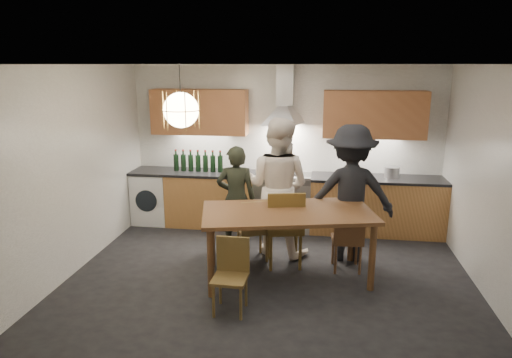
# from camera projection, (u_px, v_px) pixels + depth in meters

# --- Properties ---
(ground) EXTENTS (5.00, 5.00, 0.00)m
(ground) POSITION_uv_depth(u_px,v_px,m) (269.00, 282.00, 5.62)
(ground) COLOR black
(ground) RESTS_ON ground
(room_shell) EXTENTS (5.02, 4.52, 2.61)m
(room_shell) POSITION_uv_depth(u_px,v_px,m) (270.00, 145.00, 5.21)
(room_shell) COLOR white
(room_shell) RESTS_ON ground
(counter_run) EXTENTS (5.00, 0.62, 0.90)m
(counter_run) POSITION_uv_depth(u_px,v_px,m) (284.00, 201.00, 7.38)
(counter_run) COLOR tan
(counter_run) RESTS_ON ground
(range_stove) EXTENTS (0.90, 0.60, 0.92)m
(range_stove) POSITION_uv_depth(u_px,v_px,m) (283.00, 202.00, 7.38)
(range_stove) COLOR silver
(range_stove) RESTS_ON ground
(wall_fixtures) EXTENTS (4.30, 0.54, 1.10)m
(wall_fixtures) POSITION_uv_depth(u_px,v_px,m) (285.00, 112.00, 7.15)
(wall_fixtures) COLOR #C17A4A
(wall_fixtures) RESTS_ON ground
(pendant_lamp) EXTENTS (0.43, 0.43, 0.70)m
(pendant_lamp) POSITION_uv_depth(u_px,v_px,m) (181.00, 110.00, 5.15)
(pendant_lamp) COLOR black
(pendant_lamp) RESTS_ON ground
(dining_table) EXTENTS (2.24, 1.47, 0.87)m
(dining_table) POSITION_uv_depth(u_px,v_px,m) (288.00, 219.00, 5.57)
(dining_table) COLOR brown
(dining_table) RESTS_ON ground
(chair_back_left) EXTENTS (0.52, 0.52, 0.87)m
(chair_back_left) POSITION_uv_depth(u_px,v_px,m) (254.00, 226.00, 6.10)
(chair_back_left) COLOR brown
(chair_back_left) RESTS_ON ground
(chair_back_mid) EXTENTS (0.56, 0.56, 1.05)m
(chair_back_mid) POSITION_uv_depth(u_px,v_px,m) (285.00, 224.00, 5.88)
(chair_back_mid) COLOR brown
(chair_back_mid) RESTS_ON ground
(chair_back_right) EXTENTS (0.41, 0.41, 0.85)m
(chair_back_right) POSITION_uv_depth(u_px,v_px,m) (348.00, 236.00, 5.78)
(chair_back_right) COLOR brown
(chair_back_right) RESTS_ON ground
(chair_front) EXTENTS (0.37, 0.37, 0.80)m
(chair_front) POSITION_uv_depth(u_px,v_px,m) (231.00, 270.00, 4.90)
(chair_front) COLOR brown
(chair_front) RESTS_ON ground
(person_left) EXTENTS (0.60, 0.44, 1.52)m
(person_left) POSITION_uv_depth(u_px,v_px,m) (236.00, 198.00, 6.47)
(person_left) COLOR black
(person_left) RESTS_ON ground
(person_mid) EXTENTS (1.12, 0.99, 1.92)m
(person_mid) POSITION_uv_depth(u_px,v_px,m) (278.00, 187.00, 6.31)
(person_mid) COLOR silver
(person_mid) RESTS_ON ground
(person_right) EXTENTS (1.26, 0.80, 1.85)m
(person_right) POSITION_uv_depth(u_px,v_px,m) (350.00, 193.00, 6.11)
(person_right) COLOR black
(person_right) RESTS_ON ground
(mixing_bowl) EXTENTS (0.43, 0.43, 0.08)m
(mixing_bowl) POSITION_uv_depth(u_px,v_px,m) (349.00, 175.00, 7.08)
(mixing_bowl) COLOR #ACACAF
(mixing_bowl) RESTS_ON counter_run
(stock_pot) EXTENTS (0.26, 0.26, 0.16)m
(stock_pot) POSITION_uv_depth(u_px,v_px,m) (392.00, 172.00, 7.06)
(stock_pot) COLOR silver
(stock_pot) RESTS_ON counter_run
(wine_bottles) EXTENTS (0.83, 0.08, 0.35)m
(wine_bottles) POSITION_uv_depth(u_px,v_px,m) (198.00, 161.00, 7.45)
(wine_bottles) COLOR black
(wine_bottles) RESTS_ON counter_run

